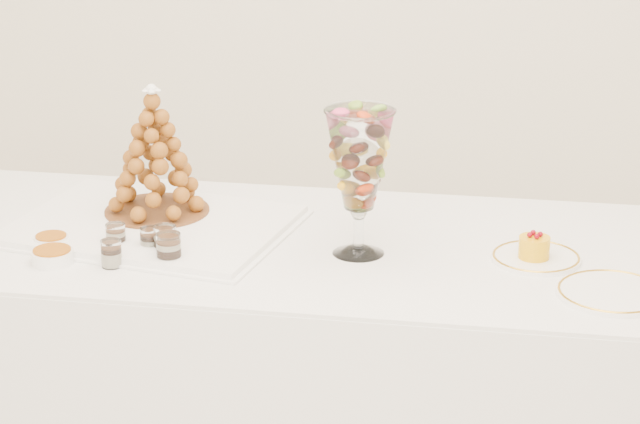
# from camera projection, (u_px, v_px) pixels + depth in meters

# --- Properties ---
(buffet_table) EXTENTS (2.10, 0.89, 0.79)m
(buffet_table) POSITION_uv_depth(u_px,v_px,m) (302.00, 385.00, 3.20)
(buffet_table) COLOR white
(buffet_table) RESTS_ON ground
(lace_tray) EXTENTS (0.74, 0.62, 0.02)m
(lace_tray) POSITION_uv_depth(u_px,v_px,m) (152.00, 226.00, 3.14)
(lace_tray) COLOR white
(lace_tray) RESTS_ON buffet_table
(macaron_vase) EXTENTS (0.16, 0.16, 0.35)m
(macaron_vase) POSITION_uv_depth(u_px,v_px,m) (359.00, 162.00, 2.91)
(macaron_vase) COLOR white
(macaron_vase) RESTS_ON buffet_table
(cake_plate) EXTENTS (0.21, 0.21, 0.01)m
(cake_plate) POSITION_uv_depth(u_px,v_px,m) (536.00, 258.00, 2.95)
(cake_plate) COLOR white
(cake_plate) RESTS_ON buffet_table
(spare_plate) EXTENTS (0.25, 0.25, 0.01)m
(spare_plate) POSITION_uv_depth(u_px,v_px,m) (613.00, 293.00, 2.76)
(spare_plate) COLOR white
(spare_plate) RESTS_ON buffet_table
(verrine_a) EXTENTS (0.05, 0.05, 0.06)m
(verrine_a) POSITION_uv_depth(u_px,v_px,m) (116.00, 237.00, 3.01)
(verrine_a) COLOR white
(verrine_a) RESTS_ON buffet_table
(verrine_b) EXTENTS (0.06, 0.06, 0.06)m
(verrine_b) POSITION_uv_depth(u_px,v_px,m) (150.00, 240.00, 2.99)
(verrine_b) COLOR white
(verrine_b) RESTS_ON buffet_table
(verrine_c) EXTENTS (0.06, 0.06, 0.07)m
(verrine_c) POSITION_uv_depth(u_px,v_px,m) (165.00, 240.00, 2.97)
(verrine_c) COLOR white
(verrine_c) RESTS_ON buffet_table
(verrine_d) EXTENTS (0.05, 0.05, 0.06)m
(verrine_d) POSITION_uv_depth(u_px,v_px,m) (111.00, 253.00, 2.90)
(verrine_d) COLOR white
(verrine_d) RESTS_ON buffet_table
(verrine_e) EXTENTS (0.07, 0.07, 0.08)m
(verrine_e) POSITION_uv_depth(u_px,v_px,m) (169.00, 249.00, 2.91)
(verrine_e) COLOR white
(verrine_e) RESTS_ON buffet_table
(ramekin_back) EXTENTS (0.08, 0.08, 0.03)m
(ramekin_back) POSITION_uv_depth(u_px,v_px,m) (51.00, 241.00, 3.03)
(ramekin_back) COLOR white
(ramekin_back) RESTS_ON buffet_table
(ramekin_front) EXTENTS (0.10, 0.10, 0.03)m
(ramekin_front) POSITION_uv_depth(u_px,v_px,m) (52.00, 257.00, 2.93)
(ramekin_front) COLOR white
(ramekin_front) RESTS_ON buffet_table
(croquembouche) EXTENTS (0.27, 0.27, 0.34)m
(croquembouche) POSITION_uv_depth(u_px,v_px,m) (154.00, 151.00, 3.15)
(croquembouche) COLOR brown
(croquembouche) RESTS_ON lace_tray
(mousse_cake) EXTENTS (0.07, 0.07, 0.06)m
(mousse_cake) POSITION_uv_depth(u_px,v_px,m) (534.00, 247.00, 2.93)
(mousse_cake) COLOR #F2AD0B
(mousse_cake) RESTS_ON cake_plate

